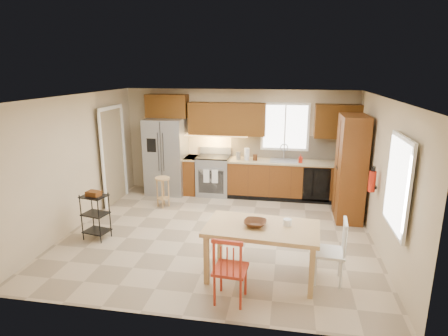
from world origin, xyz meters
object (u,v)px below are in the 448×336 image
fire_extinguisher (372,181)px  bar_stool (163,192)px  soap_bottle (301,158)px  dining_table (261,252)px  table_bowl (255,226)px  refrigerator (166,156)px  range_stove (214,176)px  chair_red (231,268)px  pantry (350,168)px  utility_cart (96,216)px  table_jar (287,224)px  chair_white (329,251)px

fire_extinguisher → bar_stool: 4.30m
soap_bottle → dining_table: size_ratio=0.12×
table_bowl → refrigerator: bearing=125.4°
range_stove → fire_extinguisher: fire_extinguisher is taller
chair_red → bar_stool: bearing=126.3°
soap_bottle → fire_extinguisher: 2.27m
refrigerator → table_bowl: bearing=-54.6°
soap_bottle → bar_stool: (-2.96, -0.94, -0.66)m
dining_table → pantry: bearing=62.9°
pantry → chair_red: 3.78m
soap_bottle → bar_stool: bearing=-162.4°
dining_table → refrigerator: bearing=130.5°
fire_extinguisher → chair_red: bearing=-134.1°
soap_bottle → chair_red: 4.26m
fire_extinguisher → chair_red: fire_extinguisher is taller
table_bowl → bar_stool: 3.42m
range_stove → dining_table: 3.83m
utility_cart → bar_stool: bearing=81.0°
refrigerator → bar_stool: 1.14m
dining_table → chair_red: (-0.35, -0.65, 0.08)m
refrigerator → chair_red: 4.72m
soap_bottle → fire_extinguisher: bearing=-59.5°
dining_table → chair_red: bearing=-114.3°
fire_extinguisher → dining_table: fire_extinguisher is taller
table_bowl → utility_cart: size_ratio=0.38×
range_stove → chair_red: bearing=-75.6°
fire_extinguisher → bar_stool: (-4.11, 1.01, -0.77)m
fire_extinguisher → table_jar: size_ratio=2.58×
refrigerator → utility_cart: refrigerator is taller
pantry → utility_cart: bearing=-158.5°
utility_cart → pantry: bearing=32.6°
fire_extinguisher → bar_stool: bearing=166.2°
pantry → chair_red: bearing=-120.6°
refrigerator → fire_extinguisher: size_ratio=5.06×
table_jar → refrigerator: bearing=130.8°
range_stove → pantry: pantry is taller
range_stove → chair_white: (2.38, -3.50, 0.01)m
soap_bottle → utility_cart: soap_bottle is taller
chair_white → utility_cart: (-3.95, 0.73, -0.05)m
soap_bottle → pantry: 1.31m
refrigerator → pantry: pantry is taller
soap_bottle → chair_red: soap_bottle is taller
fire_extinguisher → table_bowl: size_ratio=1.11×
chair_white → bar_stool: 4.14m
fire_extinguisher → utility_cart: (-4.75, -0.74, -0.68)m
refrigerator → chair_white: size_ratio=1.94×
chair_white → pantry: bearing=-9.4°
table_jar → utility_cart: (-3.35, 0.68, -0.40)m
fire_extinguisher → table_bowl: 2.41m
dining_table → bar_stool: dining_table is taller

